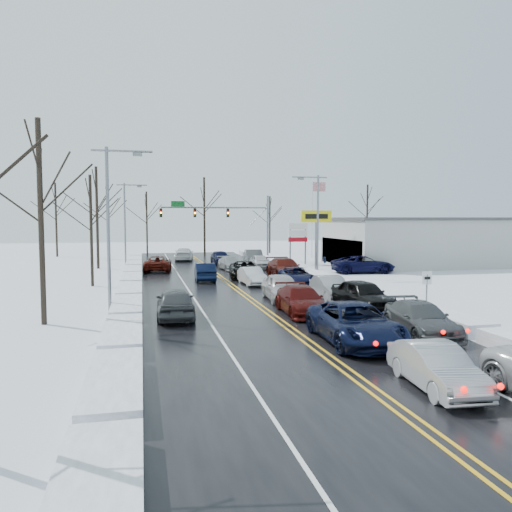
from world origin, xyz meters
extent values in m
plane|color=silver|center=(0.00, 0.00, 0.00)|extent=(160.00, 160.00, 0.00)
cube|color=black|center=(0.00, 2.00, 0.01)|extent=(14.00, 84.00, 0.01)
cube|color=white|center=(-7.60, 2.00, 0.00)|extent=(1.61, 72.00, 0.63)
cube|color=white|center=(7.60, 2.00, 0.00)|extent=(1.61, 72.00, 0.63)
cylinder|color=slate|center=(8.50, 28.00, 4.00)|extent=(0.24, 0.24, 8.00)
cylinder|color=slate|center=(2.00, 28.00, 6.50)|extent=(13.00, 0.18, 0.18)
cylinder|color=slate|center=(7.30, 28.00, 5.40)|extent=(2.33, 0.10, 2.33)
cube|color=#0C591E|center=(-2.50, 28.00, 6.90)|extent=(1.60, 0.08, 0.70)
cube|color=black|center=(3.50, 28.00, 5.85)|extent=(0.32, 0.25, 1.05)
sphere|color=#3F0705|center=(3.50, 27.84, 6.15)|extent=(0.20, 0.20, 0.20)
sphere|color=orange|center=(3.50, 27.84, 5.85)|extent=(0.22, 0.22, 0.22)
sphere|color=black|center=(3.50, 27.84, 5.55)|extent=(0.20, 0.20, 0.20)
cube|color=black|center=(-0.50, 28.00, 5.85)|extent=(0.32, 0.25, 1.05)
sphere|color=#3F0705|center=(-0.50, 27.84, 6.15)|extent=(0.20, 0.20, 0.20)
sphere|color=orange|center=(-0.50, 27.84, 5.85)|extent=(0.22, 0.22, 0.22)
sphere|color=black|center=(-0.50, 27.84, 5.55)|extent=(0.20, 0.20, 0.20)
cube|color=black|center=(-4.50, 28.00, 5.85)|extent=(0.32, 0.25, 1.05)
sphere|color=#3F0705|center=(-4.50, 27.84, 6.15)|extent=(0.20, 0.20, 0.20)
sphere|color=orange|center=(-4.50, 27.84, 5.85)|extent=(0.22, 0.22, 0.22)
sphere|color=black|center=(-4.50, 27.84, 5.55)|extent=(0.20, 0.20, 0.20)
cylinder|color=slate|center=(10.50, 16.00, 2.80)|extent=(0.20, 0.20, 5.60)
cube|color=yellow|center=(10.50, 16.00, 5.40)|extent=(3.20, 0.30, 1.20)
cube|color=black|center=(10.50, 15.83, 5.40)|extent=(2.40, 0.04, 0.50)
cylinder|color=slate|center=(9.60, 22.00, 2.00)|extent=(0.16, 0.16, 4.00)
cylinder|color=slate|center=(11.40, 22.00, 2.00)|extent=(0.16, 0.16, 4.00)
cube|color=white|center=(10.50, 22.00, 4.30)|extent=(2.20, 0.22, 0.70)
cube|color=white|center=(10.50, 22.00, 3.50)|extent=(2.20, 0.22, 0.70)
cube|color=maroon|center=(10.50, 22.00, 2.80)|extent=(2.20, 0.22, 0.50)
cylinder|color=slate|center=(8.20, -8.00, 1.10)|extent=(0.08, 0.08, 2.20)
cube|color=white|center=(8.20, -8.00, 2.00)|extent=(0.55, 0.05, 0.70)
cube|color=black|center=(8.20, -8.04, 2.00)|extent=(0.35, 0.02, 0.15)
cylinder|color=silver|center=(15.00, 30.00, 5.00)|extent=(0.14, 0.14, 10.00)
cube|color=#A9A9A4|center=(24.00, 18.00, 2.50)|extent=(20.00, 12.00, 5.00)
cube|color=#262628|center=(14.05, 18.00, 1.60)|extent=(0.10, 11.00, 2.80)
cube|color=#3F3F42|center=(24.00, 18.00, 5.15)|extent=(20.40, 12.40, 0.30)
cylinder|color=slate|center=(8.50, 10.00, 4.50)|extent=(0.18, 0.18, 9.00)
cylinder|color=slate|center=(7.70, 10.00, 8.80)|extent=(3.20, 0.12, 0.12)
cube|color=slate|center=(6.90, 10.00, 8.65)|extent=(0.50, 0.25, 0.18)
cylinder|color=slate|center=(-8.50, -4.00, 4.50)|extent=(0.18, 0.18, 9.00)
cylinder|color=slate|center=(-7.70, -4.00, 8.80)|extent=(3.20, 0.12, 0.12)
cube|color=slate|center=(-6.90, -4.00, 8.65)|extent=(0.50, 0.25, 0.18)
cylinder|color=slate|center=(-8.50, 24.00, 4.50)|extent=(0.18, 0.18, 9.00)
cylinder|color=slate|center=(-7.70, 24.00, 8.80)|extent=(3.20, 0.12, 0.12)
cube|color=slate|center=(-6.90, 24.00, 8.65)|extent=(0.50, 0.25, 0.18)
cylinder|color=#2D231C|center=(-11.50, -6.00, 5.00)|extent=(0.27, 0.27, 10.00)
cylinder|color=#2D231C|center=(-10.50, 8.00, 4.25)|extent=(0.23, 0.23, 8.50)
cylinder|color=#2D231C|center=(-11.20, 22.00, 5.25)|extent=(0.28, 0.28, 10.50)
cylinder|color=#2D231C|center=(-10.80, 34.00, 4.75)|extent=(0.25, 0.25, 9.50)
cylinder|color=#2D231C|center=(-18.00, 40.00, 5.00)|extent=(0.27, 0.27, 10.00)
cylinder|color=#2D231C|center=(-6.00, 41.00, 4.50)|extent=(0.24, 0.24, 9.00)
cylinder|color=#2D231C|center=(2.00, 39.00, 5.50)|extent=(0.29, 0.29, 11.00)
cylinder|color=#2D231C|center=(12.00, 40.50, 4.25)|extent=(0.23, 0.23, 8.50)
cylinder|color=#2D231C|center=(28.00, 41.00, 5.25)|extent=(0.28, 0.28, 10.50)
imported|color=#ABADB3|center=(1.94, -18.64, 0.00)|extent=(1.79, 4.26, 1.37)
imported|color=black|center=(1.88, -12.85, 0.00)|extent=(2.99, 6.10, 1.67)
imported|color=#440B09|center=(1.66, -6.32, 0.00)|extent=(2.31, 5.27, 1.51)
imported|color=#B9B9BB|center=(1.88, -1.64, 0.00)|extent=(2.26, 5.04, 1.68)
imported|color=silver|center=(1.64, 6.01, 0.00)|extent=(1.65, 4.21, 1.37)
imported|color=black|center=(1.95, 10.48, 0.00)|extent=(3.15, 5.63, 1.49)
imported|color=gray|center=(1.93, 17.47, 0.00)|extent=(2.32, 4.75, 1.33)
imported|color=black|center=(1.93, 23.88, 0.00)|extent=(1.97, 4.64, 1.56)
imported|color=#434648|center=(5.28, -12.25, 0.00)|extent=(2.60, 5.27, 1.47)
imported|color=black|center=(5.44, -5.97, 0.00)|extent=(2.49, 5.21, 1.72)
imported|color=#93959A|center=(5.06, -2.00, 0.00)|extent=(1.73, 4.56, 1.49)
imported|color=black|center=(5.07, 5.38, 0.00)|extent=(2.65, 5.06, 1.36)
imported|color=#460F09|center=(5.43, 9.80, 0.00)|extent=(2.46, 5.89, 1.70)
imported|color=silver|center=(5.09, 17.76, 0.00)|extent=(1.86, 4.38, 1.47)
imported|color=#44474A|center=(5.44, 22.38, 0.00)|extent=(2.23, 5.26, 1.69)
imported|color=black|center=(-1.66, 9.25, 0.00)|extent=(1.86, 4.68, 1.51)
imported|color=#4C110A|center=(-5.25, 17.93, 0.00)|extent=(3.04, 5.69, 1.52)
imported|color=silver|center=(-1.70, 29.69, 0.00)|extent=(2.90, 5.62, 1.56)
imported|color=#3C3F41|center=(-5.10, -6.02, 0.00)|extent=(2.11, 4.86, 1.63)
imported|color=black|center=(13.83, 11.93, 0.00)|extent=(6.18, 3.24, 1.66)
imported|color=#424547|center=(16.85, 14.79, 0.00)|extent=(2.69, 5.72, 1.61)
imported|color=black|center=(15.00, 21.23, 0.00)|extent=(2.36, 4.64, 1.52)
camera|label=1|loc=(-6.75, -31.92, 5.21)|focal=35.00mm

